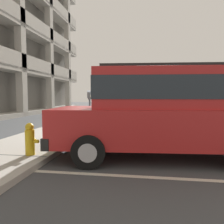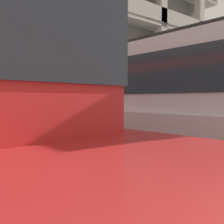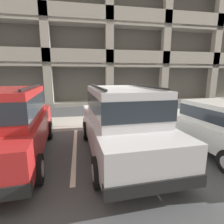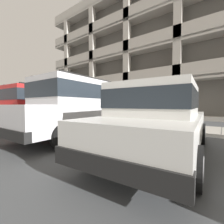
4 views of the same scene
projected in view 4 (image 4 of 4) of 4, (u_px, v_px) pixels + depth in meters
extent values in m
cube|color=#444749|center=(119.00, 129.00, 7.28)|extent=(80.00, 80.00, 0.10)
cube|color=#ADA89E|center=(132.00, 124.00, 8.31)|extent=(40.00, 2.20, 0.12)
cube|color=#606060|center=(52.00, 117.00, 13.08)|extent=(0.03, 2.16, 0.00)
cube|color=#606060|center=(83.00, 119.00, 10.70)|extent=(0.03, 2.16, 0.00)
cube|color=#606060|center=(132.00, 123.00, 8.31)|extent=(0.03, 2.16, 0.00)
cube|color=#606060|center=(222.00, 130.00, 5.93)|extent=(0.03, 2.16, 0.00)
cube|color=silver|center=(43.00, 124.00, 8.87)|extent=(0.12, 4.80, 0.01)
cube|color=silver|center=(76.00, 129.00, 7.06)|extent=(0.12, 4.80, 0.01)
cube|color=silver|center=(133.00, 137.00, 5.25)|extent=(0.12, 4.80, 0.01)
cube|color=silver|center=(80.00, 116.00, 5.44)|extent=(2.03, 4.77, 0.80)
cube|color=silver|center=(79.00, 93.00, 5.36)|extent=(1.74, 2.98, 0.84)
cube|color=#232B33|center=(79.00, 92.00, 5.36)|extent=(1.76, 3.00, 0.46)
cube|color=black|center=(115.00, 119.00, 7.35)|extent=(1.88, 0.24, 0.24)
cube|color=black|center=(8.00, 133.00, 3.54)|extent=(1.88, 0.24, 0.24)
cube|color=silver|center=(125.00, 112.00, 7.06)|extent=(0.24, 0.04, 0.14)
cube|color=silver|center=(106.00, 111.00, 7.70)|extent=(0.24, 0.04, 0.14)
cylinder|color=black|center=(122.00, 124.00, 6.15)|extent=(0.23, 0.67, 0.66)
cylinder|color=#B2B2B7|center=(122.00, 124.00, 6.15)|extent=(0.23, 0.37, 0.36)
cylinder|color=black|center=(89.00, 122.00, 7.16)|extent=(0.23, 0.67, 0.66)
cylinder|color=#B2B2B7|center=(89.00, 122.00, 7.16)|extent=(0.23, 0.37, 0.36)
cylinder|color=black|center=(62.00, 137.00, 3.74)|extent=(0.23, 0.67, 0.66)
cylinder|color=#B2B2B7|center=(62.00, 137.00, 3.74)|extent=(0.23, 0.37, 0.36)
cylinder|color=black|center=(26.00, 130.00, 4.76)|extent=(0.23, 0.67, 0.66)
cylinder|color=#B2B2B7|center=(26.00, 130.00, 4.76)|extent=(0.23, 0.37, 0.36)
cube|color=black|center=(93.00, 78.00, 4.95)|extent=(0.16, 2.62, 0.05)
cube|color=black|center=(66.00, 82.00, 5.72)|extent=(0.16, 2.62, 0.05)
cube|color=red|center=(42.00, 113.00, 7.47)|extent=(2.20, 4.83, 0.80)
cube|color=red|center=(40.00, 96.00, 7.39)|extent=(1.84, 3.03, 0.84)
cube|color=#232B33|center=(40.00, 96.00, 7.39)|extent=(1.86, 3.06, 0.46)
cube|color=black|center=(76.00, 116.00, 9.44)|extent=(1.88, 0.30, 0.24)
cube|color=silver|center=(83.00, 110.00, 9.16)|extent=(0.24, 0.05, 0.14)
cube|color=silver|center=(70.00, 110.00, 9.77)|extent=(0.24, 0.05, 0.14)
cylinder|color=black|center=(76.00, 119.00, 8.24)|extent=(0.25, 0.67, 0.66)
cylinder|color=#B2B2B7|center=(76.00, 119.00, 8.24)|extent=(0.25, 0.38, 0.36)
cylinder|color=black|center=(55.00, 118.00, 9.20)|extent=(0.25, 0.67, 0.66)
cylinder|color=#B2B2B7|center=(55.00, 118.00, 9.20)|extent=(0.25, 0.38, 0.36)
cylinder|color=black|center=(21.00, 126.00, 5.78)|extent=(0.25, 0.67, 0.66)
cylinder|color=#B2B2B7|center=(21.00, 126.00, 5.78)|extent=(0.25, 0.38, 0.36)
cylinder|color=black|center=(0.00, 123.00, 6.74)|extent=(0.25, 0.67, 0.66)
cylinder|color=#B2B2B7|center=(0.00, 123.00, 6.74)|extent=(0.25, 0.38, 0.36)
cube|color=black|center=(49.00, 86.00, 7.00)|extent=(0.25, 2.62, 0.05)
cube|color=black|center=(32.00, 88.00, 7.74)|extent=(0.25, 2.62, 0.05)
cube|color=silver|center=(160.00, 127.00, 3.53)|extent=(2.02, 4.51, 0.60)
cube|color=silver|center=(156.00, 100.00, 3.25)|extent=(1.64, 2.09, 0.64)
cube|color=#232B33|center=(156.00, 100.00, 3.25)|extent=(1.66, 2.11, 0.35)
cube|color=black|center=(176.00, 125.00, 5.36)|extent=(1.74, 0.29, 0.24)
cube|color=black|center=(109.00, 166.00, 1.72)|extent=(1.74, 0.29, 0.24)
cube|color=silver|center=(192.00, 119.00, 5.11)|extent=(0.24, 0.05, 0.14)
cube|color=silver|center=(161.00, 117.00, 5.68)|extent=(0.24, 0.05, 0.14)
cylinder|color=black|center=(202.00, 134.00, 4.25)|extent=(0.20, 0.61, 0.60)
cylinder|color=#B2B2B7|center=(202.00, 134.00, 4.25)|extent=(0.20, 0.34, 0.33)
cylinder|color=black|center=(145.00, 129.00, 5.14)|extent=(0.20, 0.61, 0.60)
cylinder|color=#B2B2B7|center=(145.00, 129.00, 5.14)|extent=(0.20, 0.34, 0.33)
cylinder|color=black|center=(196.00, 168.00, 1.95)|extent=(0.20, 0.61, 0.60)
cylinder|color=#B2B2B7|center=(196.00, 168.00, 1.95)|extent=(0.20, 0.34, 0.33)
cylinder|color=black|center=(96.00, 148.00, 2.84)|extent=(0.20, 0.61, 0.60)
cylinder|color=#B2B2B7|center=(96.00, 148.00, 2.84)|extent=(0.20, 0.34, 0.33)
cylinder|color=#47474C|center=(126.00, 114.00, 7.44)|extent=(0.07, 0.07, 1.14)
cube|color=#47474C|center=(126.00, 102.00, 7.41)|extent=(0.28, 0.06, 0.06)
cube|color=#424447|center=(124.00, 99.00, 7.47)|extent=(0.15, 0.11, 0.22)
cylinder|color=#8C99A3|center=(124.00, 97.00, 7.46)|extent=(0.15, 0.11, 0.15)
cube|color=#B7B293|center=(123.00, 100.00, 7.42)|extent=(0.08, 0.01, 0.08)
cube|color=#424447|center=(127.00, 99.00, 7.35)|extent=(0.15, 0.11, 0.22)
cylinder|color=#8C99A3|center=(128.00, 97.00, 7.34)|extent=(0.15, 0.11, 0.15)
cube|color=#B7B293|center=(127.00, 100.00, 7.30)|extent=(0.08, 0.01, 0.08)
cylinder|color=#47474C|center=(55.00, 111.00, 11.02)|extent=(0.07, 0.07, 1.19)
cube|color=#47474C|center=(55.00, 102.00, 10.99)|extent=(0.28, 0.06, 0.06)
cube|color=#424447|center=(54.00, 100.00, 11.04)|extent=(0.15, 0.11, 0.22)
cylinder|color=#8C99A3|center=(54.00, 99.00, 11.04)|extent=(0.15, 0.11, 0.15)
cube|color=#B7B293|center=(53.00, 101.00, 11.00)|extent=(0.08, 0.01, 0.08)
cube|color=#424447|center=(56.00, 100.00, 10.93)|extent=(0.15, 0.11, 0.22)
cylinder|color=#8C99A3|center=(55.00, 99.00, 10.92)|extent=(0.15, 0.11, 0.15)
cube|color=#B7B293|center=(55.00, 101.00, 10.88)|extent=(0.08, 0.01, 0.08)
cube|color=#64625C|center=(190.00, 59.00, 15.89)|extent=(31.36, 8.80, 12.00)
cube|color=#B7B2A8|center=(188.00, 114.00, 15.68)|extent=(32.00, 10.00, 0.30)
cube|color=#B7B2A8|center=(188.00, 86.00, 15.54)|extent=(32.00, 10.00, 0.30)
cube|color=#B7B2A8|center=(176.00, 72.00, 11.58)|extent=(32.00, 0.20, 1.10)
cube|color=#B7B2A8|center=(189.00, 56.00, 15.40)|extent=(32.00, 10.00, 0.30)
cube|color=#B7B2A8|center=(177.00, 32.00, 11.45)|extent=(32.00, 0.20, 1.10)
cube|color=#B7B2A8|center=(190.00, 26.00, 15.26)|extent=(32.00, 10.00, 0.30)
cube|color=#B7B2A8|center=(67.00, 68.00, 19.78)|extent=(0.60, 0.50, 12.00)
cube|color=#B7B2A8|center=(92.00, 62.00, 17.05)|extent=(0.60, 0.50, 12.00)
cube|color=#B7B2A8|center=(127.00, 54.00, 14.33)|extent=(0.60, 0.50, 12.00)
cube|color=#B7B2A8|center=(178.00, 42.00, 11.60)|extent=(0.60, 0.50, 12.00)
cylinder|color=gold|center=(77.00, 116.00, 10.11)|extent=(0.20, 0.20, 0.55)
sphere|color=gold|center=(77.00, 111.00, 10.10)|extent=(0.18, 0.18, 0.18)
cylinder|color=gold|center=(75.00, 116.00, 9.99)|extent=(0.08, 0.10, 0.08)
cylinder|color=gold|center=(78.00, 116.00, 10.02)|extent=(0.10, 0.07, 0.07)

